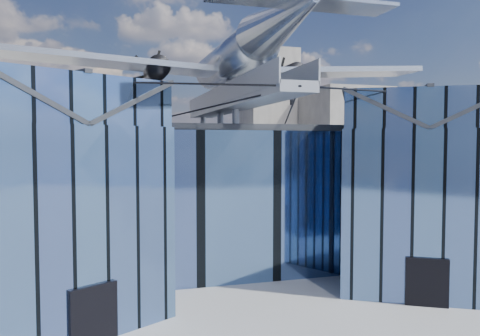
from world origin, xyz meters
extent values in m
plane|color=gray|center=(0.00, 0.00, 0.00)|extent=(120.00, 120.00, 0.00)
cube|color=#4E6DA0|center=(0.00, 9.00, 4.75)|extent=(28.00, 14.00, 9.50)
cube|color=#292C31|center=(0.00, 9.00, 9.70)|extent=(28.00, 14.00, 0.40)
cube|color=#4E6DA0|center=(-10.50, -1.00, 4.75)|extent=(11.79, 11.43, 9.50)
cube|color=#4E6DA0|center=(-10.50, -1.00, 10.60)|extent=(11.56, 11.20, 2.20)
cube|color=#292C31|center=(-8.55, 0.12, 10.60)|extent=(7.98, 9.23, 2.40)
cube|color=#292C31|center=(-10.50, -1.00, 11.75)|extent=(4.30, 7.10, 0.18)
cube|color=black|center=(-8.48, -4.51, 1.30)|extent=(2.03, 1.32, 2.60)
cube|color=black|center=(-6.60, 1.25, 4.75)|extent=(0.34, 0.34, 9.50)
cube|color=#4E6DA0|center=(10.50, -1.00, 4.75)|extent=(11.79, 11.43, 9.50)
cube|color=#4E6DA0|center=(10.50, -1.00, 10.60)|extent=(11.56, 11.20, 2.20)
cube|color=#292C31|center=(8.55, 0.12, 10.60)|extent=(7.98, 9.23, 2.40)
cube|color=#292C31|center=(12.45, -2.12, 10.60)|extent=(7.98, 9.23, 2.40)
cube|color=#292C31|center=(10.50, -1.00, 11.75)|extent=(4.30, 7.10, 0.18)
cube|color=black|center=(8.48, -4.51, 1.30)|extent=(2.03, 1.32, 2.60)
cube|color=black|center=(6.60, 1.25, 4.75)|extent=(0.34, 0.34, 9.50)
cube|color=gray|center=(0.00, 3.50, 11.10)|extent=(1.80, 21.00, 0.50)
cube|color=gray|center=(-0.90, 3.50, 11.75)|extent=(0.08, 21.00, 1.10)
cube|color=gray|center=(0.90, 3.50, 11.75)|extent=(0.08, 21.00, 1.10)
cylinder|color=gray|center=(0.00, 13.00, 10.43)|extent=(0.44, 0.44, 1.35)
cylinder|color=gray|center=(0.00, 7.00, 10.43)|extent=(0.44, 0.44, 1.35)
cylinder|color=gray|center=(0.00, 3.00, 10.43)|extent=(0.44, 0.44, 1.35)
cylinder|color=gray|center=(0.00, 4.00, 12.05)|extent=(0.70, 0.70, 1.40)
cylinder|color=black|center=(-5.25, -4.00, 11.40)|extent=(10.55, 6.08, 0.69)
cylinder|color=black|center=(5.25, -4.00, 11.40)|extent=(10.55, 6.08, 0.69)
cylinder|color=black|center=(-3.00, 1.50, 10.55)|extent=(6.09, 17.04, 1.19)
cylinder|color=black|center=(3.00, 1.50, 10.55)|extent=(6.09, 17.04, 1.19)
cylinder|color=#B6BCC4|center=(0.00, 4.00, 14.00)|extent=(2.50, 11.00, 2.50)
sphere|color=#B6BCC4|center=(0.00, 9.50, 14.00)|extent=(2.50, 2.50, 2.50)
cube|color=black|center=(0.00, 8.50, 14.69)|extent=(1.60, 1.40, 0.50)
cone|color=#B6BCC4|center=(0.00, -5.00, 14.30)|extent=(2.50, 7.00, 2.50)
cube|color=#B6BCC4|center=(0.00, -7.20, 14.50)|extent=(8.00, 1.80, 0.14)
cube|color=#B6BCC4|center=(-7.00, 5.00, 13.70)|extent=(14.00, 3.20, 1.08)
cylinder|color=black|center=(-4.60, 5.60, 13.45)|extent=(1.44, 3.20, 1.44)
cone|color=black|center=(-4.60, 7.40, 13.45)|extent=(0.70, 0.70, 0.70)
cube|color=black|center=(-4.60, 7.55, 13.45)|extent=(1.05, 0.06, 3.33)
cube|color=black|center=(-4.60, 7.55, 13.45)|extent=(2.53, 0.06, 2.53)
cube|color=black|center=(-4.60, 7.55, 13.45)|extent=(3.33, 0.06, 1.05)
cylinder|color=black|center=(-4.60, 5.00, 12.22)|extent=(0.24, 0.24, 1.75)
cube|color=#B6BCC4|center=(7.00, 5.00, 13.70)|extent=(14.00, 3.20, 1.08)
cylinder|color=black|center=(4.60, 5.60, 13.45)|extent=(1.44, 3.20, 1.44)
cone|color=black|center=(4.60, 7.40, 13.45)|extent=(0.70, 0.70, 0.70)
cube|color=black|center=(4.60, 7.55, 13.45)|extent=(1.05, 0.06, 3.33)
cube|color=black|center=(4.60, 7.55, 13.45)|extent=(2.53, 0.06, 2.53)
cube|color=black|center=(4.60, 7.55, 13.45)|extent=(3.33, 0.06, 1.05)
cylinder|color=black|center=(4.60, 5.00, 12.22)|extent=(0.24, 0.24, 1.75)
cube|color=slate|center=(32.00, 48.00, 9.00)|extent=(12.00, 14.00, 18.00)
cube|color=slate|center=(-20.00, 55.00, 7.00)|extent=(14.00, 10.00, 14.00)
cube|color=slate|center=(22.00, 58.00, 13.00)|extent=(9.00, 9.00, 26.00)
camera|label=1|loc=(-7.95, -25.26, 8.69)|focal=35.00mm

